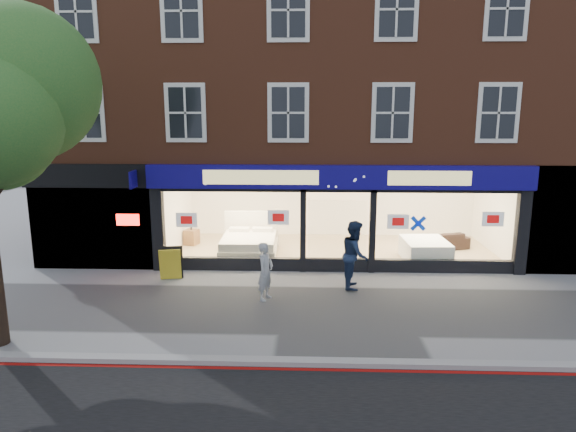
# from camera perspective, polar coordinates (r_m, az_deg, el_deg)

# --- Properties ---
(ground) EXTENTS (120.00, 120.00, 0.00)m
(ground) POSITION_cam_1_polar(r_m,az_deg,el_deg) (13.12, 6.20, -10.23)
(ground) COLOR gray
(ground) RESTS_ON ground
(kerb_line) EXTENTS (60.00, 0.10, 0.01)m
(kerb_line) POSITION_cam_1_polar(r_m,az_deg,el_deg) (10.32, 7.43, -16.66)
(kerb_line) COLOR #8C0A07
(kerb_line) RESTS_ON ground
(kerb_stone) EXTENTS (60.00, 0.25, 0.12)m
(kerb_stone) POSITION_cam_1_polar(r_m,az_deg,el_deg) (10.47, 7.34, -15.88)
(kerb_stone) COLOR gray
(kerb_stone) RESTS_ON ground
(showroom_floor) EXTENTS (11.00, 4.50, 0.10)m
(showroom_floor) POSITION_cam_1_polar(r_m,az_deg,el_deg) (18.07, 5.06, -3.84)
(showroom_floor) COLOR tan
(showroom_floor) RESTS_ON ground
(building) EXTENTS (19.00, 8.26, 10.30)m
(building) POSITION_cam_1_polar(r_m,az_deg,el_deg) (19.17, 5.12, 17.03)
(building) COLOR brown
(building) RESTS_ON ground
(display_bed) EXTENTS (1.92, 2.29, 1.29)m
(display_bed) POSITION_cam_1_polar(r_m,az_deg,el_deg) (17.36, -4.32, -3.09)
(display_bed) COLOR white
(display_bed) RESTS_ON showroom_floor
(bedside_table) EXTENTS (0.56, 0.56, 0.55)m
(bedside_table) POSITION_cam_1_polar(r_m,az_deg,el_deg) (18.87, -10.67, -2.31)
(bedside_table) COLOR brown
(bedside_table) RESTS_ON showroom_floor
(mattress_stack) EXTENTS (1.43, 1.78, 0.67)m
(mattress_stack) POSITION_cam_1_polar(r_m,az_deg,el_deg) (17.17, 14.98, -3.70)
(mattress_stack) COLOR white
(mattress_stack) RESTS_ON showroom_floor
(sofa) EXTENTS (2.17, 1.37, 0.59)m
(sofa) POSITION_cam_1_polar(r_m,az_deg,el_deg) (18.74, 16.43, -2.62)
(sofa) COLOR black
(sofa) RESTS_ON showroom_floor
(a_board) EXTENTS (0.69, 0.51, 0.96)m
(a_board) POSITION_cam_1_polar(r_m,az_deg,el_deg) (15.46, -12.85, -5.14)
(a_board) COLOR gold
(a_board) RESTS_ON ground
(pedestrian_grey) EXTENTS (0.56, 0.66, 1.53)m
(pedestrian_grey) POSITION_cam_1_polar(r_m,az_deg,el_deg) (13.44, -2.52, -6.15)
(pedestrian_grey) COLOR #9FA2A7
(pedestrian_grey) RESTS_ON ground
(pedestrian_blue) EXTENTS (0.81, 1.00, 1.90)m
(pedestrian_blue) POSITION_cam_1_polar(r_m,az_deg,el_deg) (14.39, 7.46, -4.26)
(pedestrian_blue) COLOR #172543
(pedestrian_blue) RESTS_ON ground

